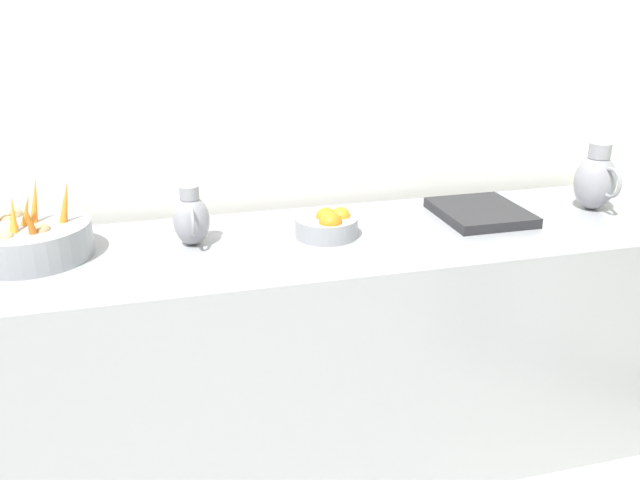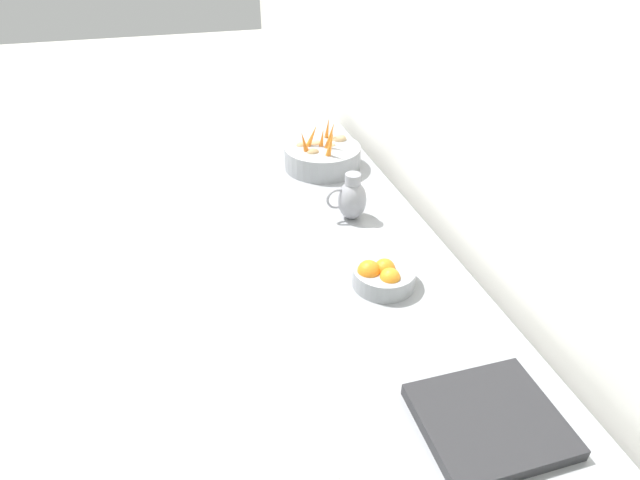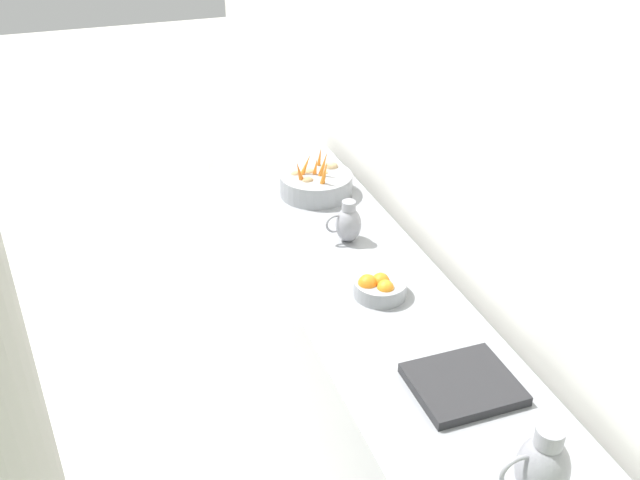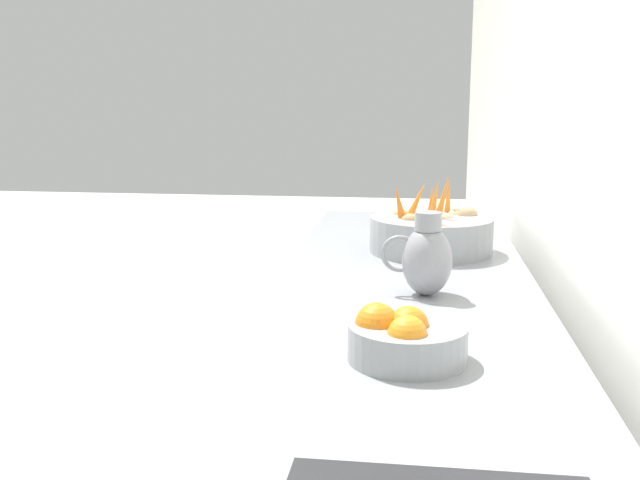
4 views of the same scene
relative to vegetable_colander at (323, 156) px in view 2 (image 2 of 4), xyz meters
name	(u,v)px [view 2 (image 2 of 4)]	position (x,y,z in m)	size (l,w,h in m)	color
ground_plane	(3,452)	(1.58, 0.55, -0.94)	(16.21, 16.21, 0.00)	beige
tile_wall_left	(600,125)	(-0.37, 1.21, 0.56)	(0.10, 9.19, 3.00)	white
prep_counter	(351,333)	(0.07, 0.71, -0.50)	(0.67, 2.94, 0.88)	gray
vegetable_colander	(323,156)	(0.00, 0.00, 0.00)	(0.37, 0.37, 0.24)	gray
orange_bowl	(382,275)	(0.06, 0.94, -0.02)	(0.21, 0.21, 0.10)	gray
metal_pitcher_short	(352,199)	(0.02, 0.49, 0.03)	(0.17, 0.12, 0.20)	gray
counter_sink_basin	(489,420)	(0.01, 1.53, -0.04)	(0.34, 0.30, 0.04)	#232326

